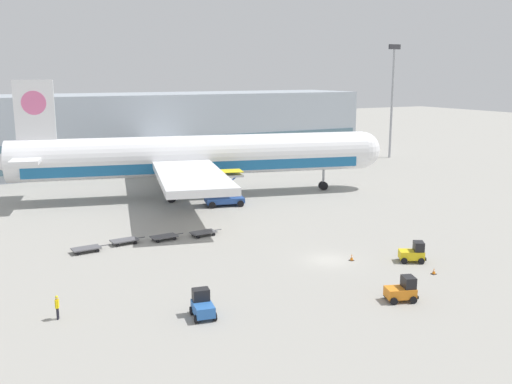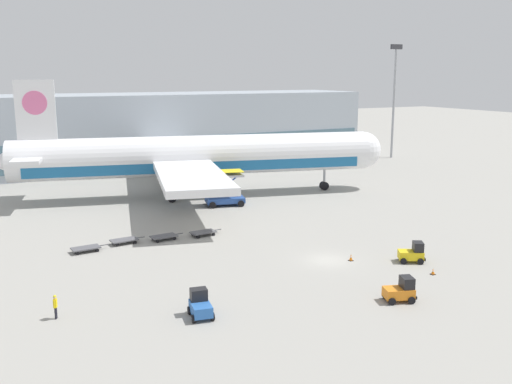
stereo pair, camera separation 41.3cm
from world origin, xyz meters
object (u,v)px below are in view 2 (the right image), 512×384
Objects in this scene: baggage_dolly_lead at (86,248)px; baggage_dolly_third at (164,236)px; light_mast at (394,93)px; traffic_cone_near at (351,257)px; traffic_cone_far at (433,272)px; baggage_tug_foreground at (401,291)px; ground_crew_near at (55,305)px; airplane_main at (192,157)px; scissor_lift_loader at (225,192)px; baggage_tug_mid at (413,253)px; baggage_dolly_trail at (203,232)px; baggage_tug_far at (200,305)px; baggage_dolly_second at (124,240)px.

baggage_dolly_lead and baggage_dolly_third have the same top height.
traffic_cone_near is (-49.57, -52.91, -13.43)m from light_mast.
traffic_cone_near reaches higher than traffic_cone_far.
baggage_tug_foreground reaches higher than ground_crew_near.
airplane_main is 42.43m from traffic_cone_far.
scissor_lift_loader reaches higher than baggage_tug_mid.
baggage_dolly_trail is 17.46m from traffic_cone_near.
baggage_tug_foreground is 4.14× the size of traffic_cone_near.
baggage_dolly_trail is at bearing 124.78° from baggage_tug_foreground.
ground_crew_near reaches higher than baggage_dolly_trail.
ground_crew_near is (-26.27, -28.36, -0.77)m from scissor_lift_loader.
baggage_dolly_second is (-0.37, 21.05, -0.49)m from baggage_tug_far.
airplane_main is 28.58m from baggage_dolly_lead.
scissor_lift_loader is at bearing 99.17° from traffic_cone_far.
baggage_tug_mid is 1.52× the size of ground_crew_near.
baggage_dolly_trail is 23.81m from ground_crew_near.
traffic_cone_far is at bearing -77.30° from ground_crew_near.
baggage_dolly_second is at bearing 171.84° from baggage_tug_mid.
baggage_tug_mid reaches higher than baggage_dolly_lead.
baggage_dolly_third is 2.03× the size of ground_crew_near.
traffic_cone_far is at bearing -71.69° from baggage_tug_mid.
baggage_dolly_trail is (8.65, -0.97, 0.00)m from baggage_dolly_second.
baggage_tug_mid is at bearing -43.50° from baggage_dolly_second.
baggage_dolly_third is 4.46m from baggage_dolly_trail.
traffic_cone_near is at bearing -63.56° from baggage_tug_far.
ground_crew_near is (-32.51, 2.01, 0.22)m from baggage_tug_mid.
traffic_cone_far is (31.74, -5.56, -0.82)m from ground_crew_near.
baggage_tug_far is (-15.31, 4.53, 0.00)m from baggage_tug_foreground.
baggage_tug_far reaches higher than baggage_dolly_third.
baggage_dolly_lead is 1.00× the size of baggage_dolly_second.
baggage_dolly_second is (-16.97, -11.76, -1.48)m from scissor_lift_loader.
scissor_lift_loader is at bearing -62.72° from airplane_main.
light_mast is 9.00× the size of baggage_tug_far.
baggage_dolly_trail is at bearing -4.36° from baggage_dolly_lead.
baggage_tug_foreground reaches higher than traffic_cone_near.
airplane_main reaches higher than baggage_tug_mid.
baggage_dolly_second is at bearing -131.75° from scissor_lift_loader.
ground_crew_near is at bearing -143.74° from baggage_dolly_trail.
traffic_cone_far is at bearing 45.70° from baggage_tug_foreground.
baggage_dolly_second is (-15.67, 25.58, -0.49)m from baggage_tug_foreground.
baggage_tug_mid is at bearing -128.54° from light_mast.
traffic_cone_near reaches higher than baggage_dolly_second.
light_mast is 82.62m from baggage_dolly_lead.
baggage_tug_far is 3.97× the size of traffic_cone_near.
airplane_main is 15.23× the size of baggage_dolly_third.
scissor_lift_loader is 1.53× the size of baggage_dolly_trail.
baggage_dolly_lead is at bearing 146.97° from traffic_cone_near.
traffic_cone_near is (2.49, 9.98, -0.55)m from baggage_tug_foreground.
ground_crew_near is (-24.98, 8.98, 0.22)m from baggage_tug_foreground.
traffic_cone_far is at bearing -83.44° from baggage_tug_far.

